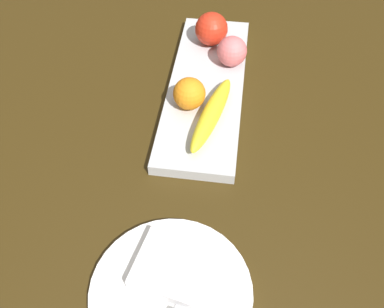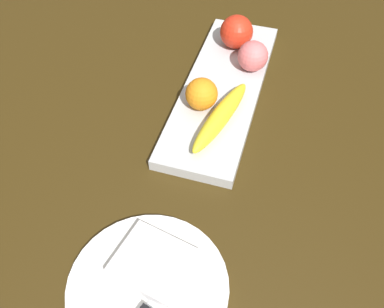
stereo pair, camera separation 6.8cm
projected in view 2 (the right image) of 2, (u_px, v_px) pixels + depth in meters
The scene contains 8 objects.
ground_plane at pixel (206, 92), 0.85m from camera, with size 2.40×2.40×0.00m, color #33250C.
fruit_tray at pixel (222, 90), 0.84m from camera, with size 0.45×0.15×0.02m, color #B8BBBC.
apple at pixel (236, 32), 0.89m from camera, with size 0.07×0.07×0.07m, color red.
banana at pixel (221, 116), 0.76m from camera, with size 0.20×0.03×0.03m, color yellow.
orange_near_apple at pixel (202, 94), 0.77m from camera, with size 0.06×0.06×0.06m, color orange.
peach at pixel (253, 56), 0.85m from camera, with size 0.06×0.06×0.06m, color #DE6869.
dinner_plate at pixel (148, 287), 0.58m from camera, with size 0.23×0.23×0.01m, color white.
folded_napkin at pixel (154, 264), 0.59m from camera, with size 0.09×0.11×0.02m, color white.
Camera 2 is at (-0.63, -0.16, 0.57)m, focal length 39.19 mm.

